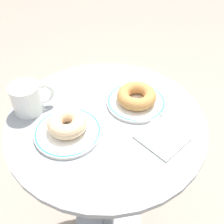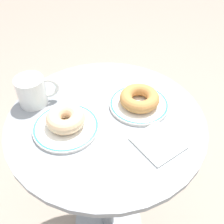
{
  "view_description": "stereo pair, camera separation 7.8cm",
  "coord_description": "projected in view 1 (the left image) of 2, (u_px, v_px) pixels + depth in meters",
  "views": [
    {
      "loc": [
        -0.41,
        -0.38,
        1.3
      ],
      "look_at": [
        0.02,
        -0.01,
        0.76
      ],
      "focal_mm": 42.13,
      "sensor_mm": 36.0,
      "label": 1
    },
    {
      "loc": [
        -0.36,
        -0.44,
        1.3
      ],
      "look_at": [
        0.02,
        -0.01,
        0.76
      ],
      "focal_mm": 42.13,
      "sensor_mm": 36.0,
      "label": 2
    }
  ],
  "objects": [
    {
      "name": "cafe_table",
      "position": [
        107.0,
        165.0,
        0.96
      ],
      "size": [
        0.6,
        0.6,
        0.74
      ],
      "color": "gray",
      "rests_on": "ground"
    },
    {
      "name": "ground_plane",
      "position": [
        108.0,
        224.0,
        1.31
      ],
      "size": [
        7.0,
        7.0,
        0.02
      ],
      "primitive_type": "cube",
      "color": "gray"
    },
    {
      "name": "donut_glazed",
      "position": [
        67.0,
        123.0,
        0.73
      ],
      "size": [
        0.12,
        0.12,
        0.04
      ],
      "primitive_type": "torus",
      "rotation": [
        0.0,
        0.0,
        3.05
      ],
      "color": "#E0B789",
      "rests_on": "plate_left"
    },
    {
      "name": "donut_old_fashioned",
      "position": [
        137.0,
        96.0,
        0.82
      ],
      "size": [
        0.17,
        0.17,
        0.04
      ],
      "primitive_type": "torus",
      "rotation": [
        0.0,
        0.0,
        4.02
      ],
      "color": "#BC7F42",
      "rests_on": "plate_right"
    },
    {
      "name": "coffee_mug",
      "position": [
        28.0,
        98.0,
        0.79
      ],
      "size": [
        0.12,
        0.09,
        0.09
      ],
      "color": "white",
      "rests_on": "cafe_table"
    },
    {
      "name": "paper_napkin",
      "position": [
        162.0,
        138.0,
        0.74
      ],
      "size": [
        0.12,
        0.13,
        0.01
      ],
      "primitive_type": "cube",
      "rotation": [
        0.0,
        0.0,
        -0.1
      ],
      "color": "white",
      "rests_on": "cafe_table"
    },
    {
      "name": "plate_right",
      "position": [
        136.0,
        102.0,
        0.84
      ],
      "size": [
        0.19,
        0.19,
        0.01
      ],
      "color": "white",
      "rests_on": "cafe_table"
    },
    {
      "name": "plate_left",
      "position": [
        68.0,
        131.0,
        0.75
      ],
      "size": [
        0.19,
        0.19,
        0.01
      ],
      "color": "white",
      "rests_on": "cafe_table"
    }
  ]
}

